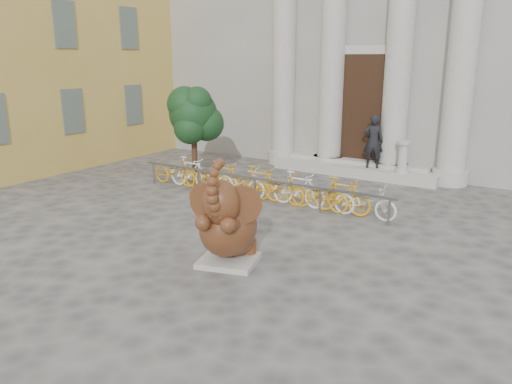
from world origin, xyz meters
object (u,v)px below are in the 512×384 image
Objects in this scene: pedestrian at (373,141)px; tree at (194,115)px; elephant_statue at (228,226)px; bike_rack at (259,183)px.

tree is at bearing 14.71° from pedestrian.
bike_rack is at bearing 98.59° from elephant_statue.
bike_rack is 2.64× the size of tree.
tree is (-3.16, 0.91, 1.72)m from bike_rack.
pedestrian is (1.86, 4.46, 0.78)m from bike_rack.
tree reaches higher than pedestrian.
bike_rack is 4.56× the size of pedestrian.
tree reaches higher than bike_rack.
bike_rack is 3.72m from tree.
pedestrian is (-0.14, 8.86, 0.46)m from elephant_statue.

